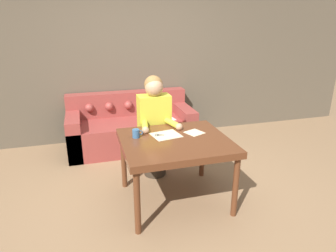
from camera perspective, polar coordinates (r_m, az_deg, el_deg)
The scene contains 9 objects.
ground_plane at distance 3.47m, azimuth 1.08°, elevation -13.42°, with size 16.00×16.00×0.00m, color #846647.
wall_back at distance 4.93m, azimuth -5.93°, elevation 12.60°, with size 8.00×0.06×2.60m.
dining_table at distance 3.13m, azimuth 1.39°, elevation -3.83°, with size 1.11×0.99×0.72m.
couch at distance 4.70m, azimuth -7.10°, elevation -0.37°, with size 1.89×0.87×0.82m.
person at distance 3.67m, azimuth -2.60°, elevation -0.07°, with size 0.47×0.55×1.28m.
pattern_paper_main at distance 3.21m, azimuth -0.38°, elevation -1.74°, with size 0.33×0.30×0.00m.
pattern_paper_offcut at distance 3.29m, azimuth 5.05°, elevation -1.26°, with size 0.23×0.23×0.00m.
scissors at distance 3.20m, azimuth -1.27°, elevation -1.76°, with size 0.22×0.12×0.01m.
mug at distance 3.15m, azimuth -6.09°, elevation -1.41°, with size 0.11×0.08×0.09m.
Camera 1 is at (-0.86, -2.78, 1.89)m, focal length 32.00 mm.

